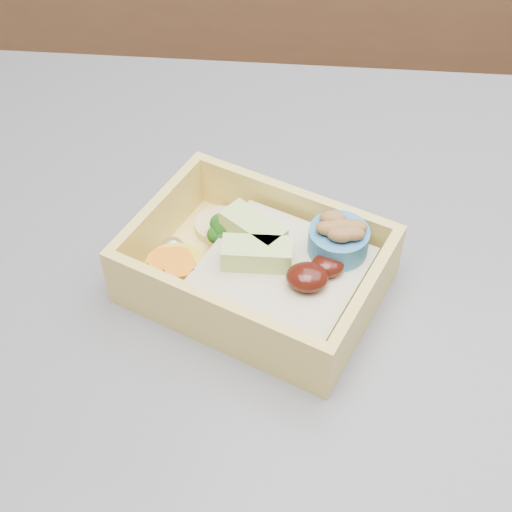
{
  "coord_description": "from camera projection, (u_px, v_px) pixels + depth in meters",
  "views": [
    {
      "loc": [
        -0.19,
        -0.28,
        1.29
      ],
      "look_at": [
        -0.22,
        0.04,
        0.95
      ],
      "focal_mm": 50.0,
      "sensor_mm": 36.0,
      "label": 1
    }
  ],
  "objects": [
    {
      "name": "bento_box",
      "position": [
        264.0,
        268.0,
        0.48
      ],
      "size": [
        0.2,
        0.17,
        0.06
      ],
      "rotation": [
        0.0,
        0.0,
        -0.41
      ],
      "color": "#E6C75F",
      "rests_on": "island"
    }
  ]
}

